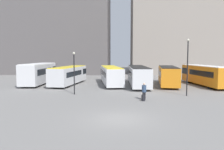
{
  "coord_description": "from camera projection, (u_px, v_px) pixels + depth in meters",
  "views": [
    {
      "loc": [
        0.1,
        -14.79,
        4.3
      ],
      "look_at": [
        -1.1,
        15.35,
        1.75
      ],
      "focal_mm": 35.0,
      "sensor_mm": 36.0,
      "label": 1
    }
  ],
  "objects": [
    {
      "name": "traveler",
      "position": [
        144.0,
        90.0,
        21.63
      ],
      "size": [
        0.54,
        0.54,
        1.72
      ],
      "rotation": [
        0.0,
        0.0,
        1.82
      ],
      "color": "black",
      "rests_on": "ground_plane"
    },
    {
      "name": "ground_plane",
      "position": [
        119.0,
        119.0,
        15.09
      ],
      "size": [
        160.0,
        160.0,
        0.0
      ],
      "primitive_type": "plane",
      "color": "slate"
    },
    {
      "name": "bus_4",
      "position": [
        168.0,
        75.0,
        32.61
      ],
      "size": [
        3.84,
        10.24,
        2.82
      ],
      "rotation": [
        0.0,
        0.0,
        1.43
      ],
      "color": "orange",
      "rests_on": "ground_plane"
    },
    {
      "name": "bus_1",
      "position": [
        69.0,
        75.0,
        33.68
      ],
      "size": [
        3.73,
        10.68,
        2.76
      ],
      "rotation": [
        0.0,
        0.0,
        1.45
      ],
      "color": "silver",
      "rests_on": "ground_plane"
    },
    {
      "name": "bus_5",
      "position": [
        205.0,
        75.0,
        32.44
      ],
      "size": [
        3.84,
        11.36,
        2.97
      ],
      "rotation": [
        0.0,
        0.0,
        1.69
      ],
      "color": "orange",
      "rests_on": "ground_plane"
    },
    {
      "name": "lamp_post_1",
      "position": [
        188.0,
        63.0,
        23.63
      ],
      "size": [
        0.28,
        0.28,
        6.2
      ],
      "color": "black",
      "rests_on": "ground_plane"
    },
    {
      "name": "bus_0",
      "position": [
        39.0,
        73.0,
        34.08
      ],
      "size": [
        2.77,
        10.17,
        3.23
      ],
      "rotation": [
        0.0,
        0.0,
        1.6
      ],
      "color": "silver",
      "rests_on": "ground_plane"
    },
    {
      "name": "lamp_post_0",
      "position": [
        74.0,
        69.0,
        24.6
      ],
      "size": [
        0.28,
        0.28,
        4.8
      ],
      "color": "black",
      "rests_on": "ground_plane"
    },
    {
      "name": "suitcase",
      "position": [
        143.0,
        98.0,
        21.2
      ],
      "size": [
        0.32,
        0.48,
        0.83
      ],
      "rotation": [
        0.0,
        0.0,
        1.82
      ],
      "color": "black",
      "rests_on": "ground_plane"
    },
    {
      "name": "bus_3",
      "position": [
        138.0,
        75.0,
        32.61
      ],
      "size": [
        2.67,
        12.38,
        2.84
      ],
      "rotation": [
        0.0,
        0.0,
        1.58
      ],
      "color": "silver",
      "rests_on": "ground_plane"
    },
    {
      "name": "bus_2",
      "position": [
        111.0,
        75.0,
        33.87
      ],
      "size": [
        4.17,
        11.74,
        2.73
      ],
      "rotation": [
        0.0,
        0.0,
        1.73
      ],
      "color": "silver",
      "rests_on": "ground_plane"
    },
    {
      "name": "building_block_right",
      "position": [
        185.0,
        8.0,
        55.01
      ],
      "size": [
        27.02,
        12.45,
        33.16
      ],
      "color": "gray",
      "rests_on": "ground_plane"
    },
    {
      "name": "building_block_left",
      "position": [
        60.0,
        27.0,
        56.65
      ],
      "size": [
        25.52,
        14.25,
        24.14
      ],
      "color": "#5B5656",
      "rests_on": "ground_plane"
    }
  ]
}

